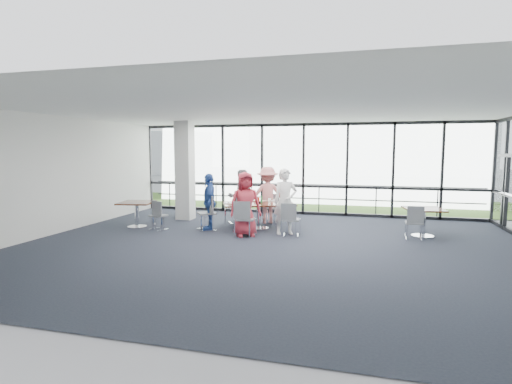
% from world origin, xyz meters
% --- Properties ---
extents(floor, '(12.00, 10.00, 0.02)m').
position_xyz_m(floor, '(0.00, 0.00, -0.01)').
color(floor, '#202432').
rests_on(floor, ground).
extents(ceiling, '(12.00, 10.00, 0.04)m').
position_xyz_m(ceiling, '(0.00, 0.00, 3.20)').
color(ceiling, white).
rests_on(ceiling, ground).
extents(wall_left, '(0.10, 10.00, 3.20)m').
position_xyz_m(wall_left, '(-6.00, 0.00, 1.60)').
color(wall_left, silver).
rests_on(wall_left, ground).
extents(wall_front, '(12.00, 0.10, 3.20)m').
position_xyz_m(wall_front, '(0.00, -5.00, 1.60)').
color(wall_front, silver).
rests_on(wall_front, ground).
extents(curtain_wall_back, '(12.00, 0.10, 3.20)m').
position_xyz_m(curtain_wall_back, '(0.00, 5.00, 1.60)').
color(curtain_wall_back, white).
rests_on(curtain_wall_back, ground).
extents(exit_door, '(0.12, 1.60, 2.10)m').
position_xyz_m(exit_door, '(6.00, 3.75, 1.05)').
color(exit_door, black).
rests_on(exit_door, ground).
extents(structural_column, '(0.50, 0.50, 3.20)m').
position_xyz_m(structural_column, '(-3.60, 3.00, 1.60)').
color(structural_column, silver).
rests_on(structural_column, ground).
extents(apron, '(80.00, 70.00, 0.02)m').
position_xyz_m(apron, '(0.00, 10.00, -0.02)').
color(apron, gray).
rests_on(apron, ground).
extents(grass_strip, '(80.00, 5.00, 0.01)m').
position_xyz_m(grass_strip, '(0.00, 8.00, 0.01)').
color(grass_strip, '#3A5B20').
rests_on(grass_strip, ground).
extents(hangar_main, '(24.00, 10.00, 6.00)m').
position_xyz_m(hangar_main, '(4.00, 32.00, 3.00)').
color(hangar_main, '#B8BBC0').
rests_on(hangar_main, ground).
extents(hangar_aux, '(10.00, 6.00, 4.00)m').
position_xyz_m(hangar_aux, '(-18.00, 28.00, 2.00)').
color(hangar_aux, '#B8BBC0').
rests_on(hangar_aux, ground).
extents(guard_rail, '(12.00, 0.06, 0.06)m').
position_xyz_m(guard_rail, '(0.00, 5.60, 0.50)').
color(guard_rail, '#2D2D33').
rests_on(guard_rail, ground).
extents(main_table, '(2.29, 1.82, 0.75)m').
position_xyz_m(main_table, '(-0.85, 2.04, 0.63)').
color(main_table, '#3B190D').
rests_on(main_table, ground).
extents(side_table_left, '(1.09, 1.09, 0.75)m').
position_xyz_m(side_table_left, '(-4.38, 1.32, 0.65)').
color(side_table_left, '#3B190D').
rests_on(side_table_left, ground).
extents(side_table_right, '(1.07, 1.07, 0.75)m').
position_xyz_m(side_table_right, '(3.60, 2.14, 0.64)').
color(side_table_right, '#3B190D').
rests_on(side_table_right, ground).
extents(diner_near_left, '(0.99, 0.89, 1.70)m').
position_xyz_m(diner_near_left, '(-0.94, 0.99, 0.85)').
color(diner_near_left, '#B32C3A').
rests_on(diner_near_left, ground).
extents(diner_near_right, '(0.79, 0.71, 1.78)m').
position_xyz_m(diner_near_right, '(0.03, 1.50, 0.89)').
color(diner_near_right, white).
rests_on(diner_near_right, ground).
extents(diner_far_left, '(0.96, 0.86, 1.68)m').
position_xyz_m(diner_far_left, '(-1.55, 2.59, 0.84)').
color(diner_far_left, slate).
rests_on(diner_far_left, ground).
extents(diner_far_right, '(1.26, 0.92, 1.76)m').
position_xyz_m(diner_far_right, '(-0.82, 3.00, 0.88)').
color(diner_far_right, pink).
rests_on(diner_far_right, ground).
extents(diner_end, '(0.82, 1.07, 1.61)m').
position_xyz_m(diner_end, '(-2.16, 1.50, 0.81)').
color(diner_end, '#2B4D9E').
rests_on(diner_end, ground).
extents(chair_main_nl, '(0.52, 0.52, 0.93)m').
position_xyz_m(chair_main_nl, '(-0.92, 0.93, 0.46)').
color(chair_main_nl, slate).
rests_on(chair_main_nl, ground).
extents(chair_main_nr, '(0.48, 0.48, 0.86)m').
position_xyz_m(chair_main_nr, '(0.22, 1.33, 0.43)').
color(chair_main_nr, slate).
rests_on(chair_main_nr, ground).
extents(chair_main_fl, '(0.65, 0.65, 0.96)m').
position_xyz_m(chair_main_fl, '(-1.73, 2.71, 0.48)').
color(chair_main_fl, slate).
rests_on(chair_main_fl, ground).
extents(chair_main_fr, '(0.48, 0.48, 0.86)m').
position_xyz_m(chair_main_fr, '(-0.74, 3.14, 0.43)').
color(chair_main_fr, slate).
rests_on(chair_main_fr, ground).
extents(chair_main_end, '(0.67, 0.67, 0.98)m').
position_xyz_m(chair_main_end, '(-2.22, 1.44, 0.49)').
color(chair_main_end, slate).
rests_on(chair_main_end, ground).
extents(chair_spare_la, '(0.52, 0.52, 0.83)m').
position_xyz_m(chair_spare_la, '(-3.57, 1.11, 0.41)').
color(chair_spare_la, slate).
rests_on(chair_spare_la, ground).
extents(chair_spare_lb, '(0.47, 0.47, 0.80)m').
position_xyz_m(chair_spare_lb, '(-3.83, 3.55, 0.40)').
color(chair_spare_lb, slate).
rests_on(chair_spare_lb, ground).
extents(chair_spare_r, '(0.42, 0.42, 0.85)m').
position_xyz_m(chair_spare_r, '(3.33, 1.71, 0.43)').
color(chair_spare_r, slate).
rests_on(chair_spare_r, ground).
extents(plate_nl, '(0.25, 0.25, 0.01)m').
position_xyz_m(plate_nl, '(-1.24, 1.44, 0.76)').
color(plate_nl, white).
rests_on(plate_nl, main_table).
extents(plate_nr, '(0.27, 0.27, 0.01)m').
position_xyz_m(plate_nr, '(-0.09, 1.92, 0.76)').
color(plate_nr, white).
rests_on(plate_nr, main_table).
extents(plate_fl, '(0.28, 0.28, 0.01)m').
position_xyz_m(plate_fl, '(-1.42, 2.23, 0.76)').
color(plate_fl, white).
rests_on(plate_fl, main_table).
extents(plate_fr, '(0.26, 0.26, 0.01)m').
position_xyz_m(plate_fr, '(-0.52, 2.62, 0.76)').
color(plate_fr, white).
rests_on(plate_fr, main_table).
extents(plate_end, '(0.28, 0.28, 0.01)m').
position_xyz_m(plate_end, '(-1.67, 1.74, 0.76)').
color(plate_end, white).
rests_on(plate_end, main_table).
extents(tumbler_a, '(0.07, 0.07, 0.13)m').
position_xyz_m(tumbler_a, '(-0.98, 1.65, 0.82)').
color(tumbler_a, white).
rests_on(tumbler_a, main_table).
extents(tumbler_b, '(0.08, 0.08, 0.15)m').
position_xyz_m(tumbler_b, '(-0.51, 2.00, 0.83)').
color(tumbler_b, white).
rests_on(tumbler_b, main_table).
extents(tumbler_c, '(0.08, 0.08, 0.15)m').
position_xyz_m(tumbler_c, '(-0.92, 2.27, 0.83)').
color(tumbler_c, white).
rests_on(tumbler_c, main_table).
extents(tumbler_d, '(0.07, 0.07, 0.13)m').
position_xyz_m(tumbler_d, '(-1.49, 1.61, 0.82)').
color(tumbler_d, white).
rests_on(tumbler_d, main_table).
extents(menu_a, '(0.34, 0.30, 0.00)m').
position_xyz_m(menu_a, '(-0.80, 1.53, 0.75)').
color(menu_a, beige).
rests_on(menu_a, main_table).
extents(menu_b, '(0.38, 0.32, 0.00)m').
position_xyz_m(menu_b, '(0.03, 2.07, 0.75)').
color(menu_b, beige).
rests_on(menu_b, main_table).
extents(menu_c, '(0.34, 0.36, 0.00)m').
position_xyz_m(menu_c, '(-0.85, 2.53, 0.75)').
color(menu_c, beige).
rests_on(menu_c, main_table).
extents(condiment_caddy, '(0.10, 0.07, 0.04)m').
position_xyz_m(condiment_caddy, '(-0.84, 2.03, 0.77)').
color(condiment_caddy, black).
rests_on(condiment_caddy, main_table).
extents(ketchup_bottle, '(0.06, 0.06, 0.18)m').
position_xyz_m(ketchup_bottle, '(-0.86, 2.06, 0.84)').
color(ketchup_bottle, '#AB240D').
rests_on(ketchup_bottle, main_table).
extents(green_bottle, '(0.05, 0.05, 0.20)m').
position_xyz_m(green_bottle, '(-0.78, 2.09, 0.85)').
color(green_bottle, '#1F712E').
rests_on(green_bottle, main_table).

